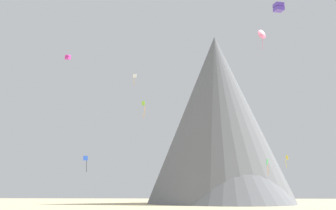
% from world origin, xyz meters
% --- Properties ---
extents(rock_massif, '(54.25, 58.74, 61.12)m').
position_xyz_m(rock_massif, '(13.46, 91.01, 26.75)').
color(rock_massif, slate).
rests_on(rock_massif, ground_plane).
extents(kite_lime_mid, '(0.83, 1.04, 4.04)m').
position_xyz_m(kite_lime_mid, '(-6.41, 46.02, 22.94)').
color(kite_lime_mid, '#8CD133').
extents(kite_magenta_high, '(1.04, 1.09, 1.06)m').
position_xyz_m(kite_magenta_high, '(-19.41, 31.98, 29.42)').
color(kite_magenta_high, '#D1339E').
extents(kite_rainbow_high, '(2.27, 1.70, 5.37)m').
position_xyz_m(kite_rainbow_high, '(21.41, 46.72, 39.75)').
color(kite_rainbow_high, '#E5668C').
extents(kite_green_low, '(0.68, 1.21, 3.18)m').
position_xyz_m(kite_green_low, '(19.28, 40.14, 9.15)').
color(kite_green_low, green).
extents(kite_yellow_low, '(0.65, 0.75, 2.77)m').
position_xyz_m(kite_yellow_low, '(25.01, 48.06, 10.65)').
color(kite_yellow_low, yellow).
extents(kite_indigo_high, '(1.58, 1.63, 1.42)m').
position_xyz_m(kite_indigo_high, '(18.38, 18.35, 30.67)').
color(kite_indigo_high, '#5138B2').
extents(kite_white_high, '(0.98, 0.72, 3.16)m').
position_xyz_m(kite_white_high, '(-10.20, 54.18, 32.59)').
color(kite_white_high, white).
extents(kite_blue_low, '(0.92, 0.59, 3.10)m').
position_xyz_m(kite_blue_low, '(-15.77, 35.55, 9.62)').
color(kite_blue_low, blue).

